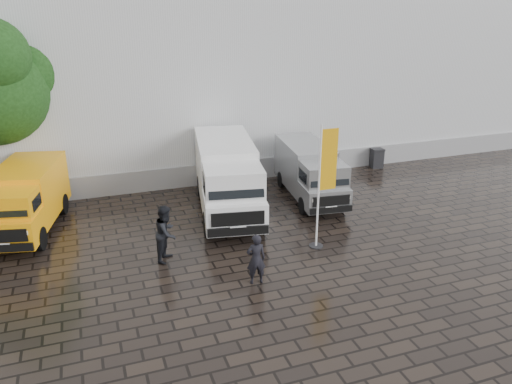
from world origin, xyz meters
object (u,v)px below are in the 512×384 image
van_silver (309,173)px  wheelie_bin (377,158)px  van_white (227,179)px  van_yellow (25,201)px  flagpole (324,181)px  person_front (256,259)px  person_tent (166,233)px

van_silver → wheelie_bin: bearing=35.0°
van_white → wheelie_bin: size_ratio=6.49×
van_yellow → flagpole: bearing=-13.0°
van_white → person_front: bearing=-87.6°
flagpole → wheelie_bin: bearing=46.6°
van_white → flagpole: flagpole is taller
van_silver → van_yellow: bearing=-175.5°
person_tent → flagpole: bearing=-67.9°
van_yellow → person_tent: bearing=-28.3°
flagpole → person_tent: flagpole is taller
van_silver → person_front: 7.52m
van_silver → person_front: size_ratio=3.26×
van_yellow → van_silver: bearing=10.8°
van_yellow → van_white: van_white is taller
van_yellow → flagpole: 11.02m
van_yellow → wheelie_bin: (16.62, 2.36, -0.68)m
van_yellow → person_front: van_yellow is taller
van_silver → person_tent: van_silver is taller
van_white → wheelie_bin: 9.57m
van_white → flagpole: size_ratio=1.49×
van_yellow → van_silver: (11.41, -0.44, -0.04)m
van_yellow → flagpole: size_ratio=1.17×
flagpole → wheelie_bin: size_ratio=4.36×
van_white → van_silver: van_white is taller
van_yellow → person_front: bearing=-30.1°
van_yellow → person_tent: 6.05m
van_white → person_front: 5.75m
flagpole → person_tent: size_ratio=2.28×
wheelie_bin → person_tent: 13.65m
flagpole → wheelie_bin: 10.05m
flagpole → person_front: bearing=-152.0°
flagpole → van_white: bearing=118.8°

